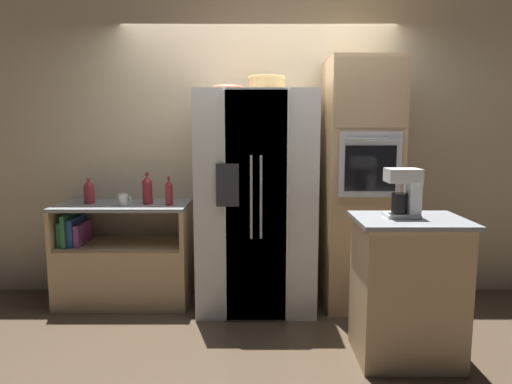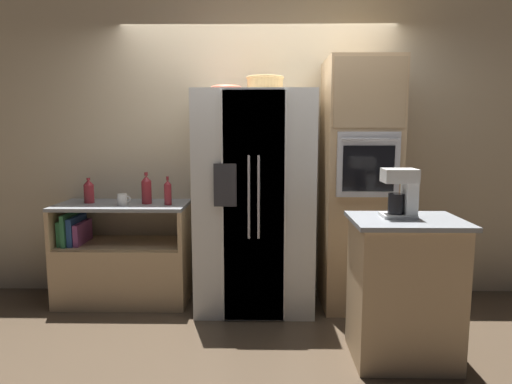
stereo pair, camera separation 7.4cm
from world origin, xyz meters
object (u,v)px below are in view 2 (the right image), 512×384
Objects in this scene: refrigerator at (255,201)px; bottle_tall at (168,192)px; fruit_bowl at (226,88)px; mug at (123,199)px; wicker_basket at (265,83)px; bottle_short at (89,191)px; bottle_wide at (146,189)px; wall_oven at (358,185)px; coffee_maker at (403,191)px.

refrigerator is 0.76m from bottle_tall.
mug is at bearing -179.55° from fruit_bowl.
mug is at bearing -178.26° from wicker_basket.
wicker_basket is 1.59m from mug.
wicker_basket is at bearing -2.83° from bottle_short.
bottle_short is at bearing 176.04° from bottle_wide.
wall_oven reaches higher than coffee_maker.
coffee_maker reaches higher than bottle_tall.
mug is at bearing 179.60° from refrigerator.
refrigerator reaches higher than bottle_wide.
wicker_basket is at bearing -2.26° from bottle_wide.
wall_oven reaches higher than mug.
fruit_bowl is at bearing -174.69° from wicker_basket.
coffee_maker is (2.49, -1.02, 0.15)m from bottle_short.
refrigerator is 0.99m from fruit_bowl.
wicker_basket is at bearing 179.94° from wall_oven.
bottle_wide is at bearing 174.31° from fruit_bowl.
bottle_short is at bearing 178.11° from wall_oven.
bottle_wide is at bearing 164.73° from bottle_tall.
bottle_wide is (-1.86, 0.04, -0.05)m from wall_oven.
coffee_maker is at bearing -36.42° from fruit_bowl.
refrigerator is at bearing -152.80° from wicker_basket.
fruit_bowl is 1.03m from bottle_tall.
wicker_basket is 1.21× the size of fruit_bowl.
coffee_maker reaches higher than bottle_short.
refrigerator is at bearing -5.18° from bottle_wide.
wall_oven is 1.41m from fruit_bowl.
refrigerator is at bearing -0.40° from mug.
bottle_short is at bearing 177.17° from wicker_basket.
bottle_tall is at bearing -7.14° from bottle_short.
fruit_bowl is 1.71m from coffee_maker.
fruit_bowl reaches higher than coffee_maker.
bottle_tall is 1.99m from coffee_maker.
bottle_short reaches higher than mug.
wall_oven is 9.49× the size of bottle_short.
refrigerator reaches higher than mug.
wall_oven is 1.19m from wicker_basket.
wicker_basket is 1.84m from bottle_short.
coffee_maker is (1.76, -0.93, 0.14)m from bottle_tall.
wall_oven is 0.95m from coffee_maker.
wall_oven is at bearing -1.30° from bottle_wide.
wall_oven reaches higher than refrigerator.
bottle_wide is 2.20m from coffee_maker.
wall_oven is 8.09× the size of fruit_bowl.
coffee_maker reaches higher than mug.
bottle_tall is at bearing 3.55° from mug.
fruit_bowl is 1.32m from mug.
refrigerator is 5.76× the size of coffee_maker.
bottle_wide is at bearing 153.33° from coffee_maker.
mug is (-0.91, -0.01, -0.95)m from fruit_bowl.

